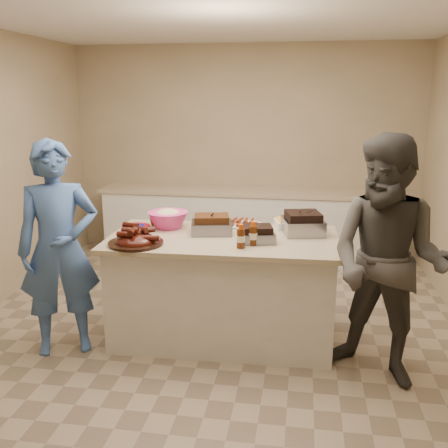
% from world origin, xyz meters
% --- Properties ---
extents(room, '(4.50, 5.00, 2.70)m').
position_xyz_m(room, '(0.00, 0.00, 0.00)').
color(room, tan).
rests_on(room, ground).
extents(back_counter, '(3.60, 0.64, 0.90)m').
position_xyz_m(back_counter, '(0.00, 2.20, 0.45)').
color(back_counter, silver).
rests_on(back_counter, ground).
extents(island, '(1.94, 1.06, 0.91)m').
position_xyz_m(island, '(0.13, -0.03, 0.00)').
color(island, silver).
rests_on(island, ground).
extents(rib_platter, '(0.44, 0.44, 0.18)m').
position_xyz_m(rib_platter, '(-0.53, -0.35, 0.91)').
color(rib_platter, '#451108').
rests_on(rib_platter, island).
extents(pulled_pork_tray, '(0.39, 0.32, 0.10)m').
position_xyz_m(pulled_pork_tray, '(0.01, 0.06, 0.91)').
color(pulled_pork_tray, '#47230F').
rests_on(pulled_pork_tray, island).
extents(brisket_tray, '(0.32, 0.28, 0.08)m').
position_xyz_m(brisket_tray, '(0.42, -0.13, 0.91)').
color(brisket_tray, black).
rests_on(brisket_tray, island).
extents(roasting_pan, '(0.39, 0.39, 0.13)m').
position_xyz_m(roasting_pan, '(0.78, 0.17, 0.91)').
color(roasting_pan, gray).
rests_on(roasting_pan, island).
extents(coleslaw_bowl, '(0.37, 0.37, 0.25)m').
position_xyz_m(coleslaw_bowl, '(-0.41, 0.19, 0.91)').
color(coleslaw_bowl, '#E0388F').
rests_on(coleslaw_bowl, island).
extents(sausage_plate, '(0.35, 0.35, 0.05)m').
position_xyz_m(sausage_plate, '(0.27, 0.36, 0.91)').
color(sausage_plate, silver).
rests_on(sausage_plate, island).
extents(mac_cheese_dish, '(0.37, 0.31, 0.09)m').
position_xyz_m(mac_cheese_dish, '(0.70, 0.38, 0.91)').
color(mac_cheese_dish, gold).
rests_on(mac_cheese_dish, island).
extents(bbq_bottle_a, '(0.07, 0.07, 0.19)m').
position_xyz_m(bbq_bottle_a, '(0.31, -0.32, 0.91)').
color(bbq_bottle_a, '#411C07').
rests_on(bbq_bottle_a, island).
extents(bbq_bottle_b, '(0.07, 0.07, 0.19)m').
position_xyz_m(bbq_bottle_b, '(0.40, -0.23, 0.91)').
color(bbq_bottle_b, '#411C07').
rests_on(bbq_bottle_b, island).
extents(mustard_bottle, '(0.05, 0.05, 0.13)m').
position_xyz_m(mustard_bottle, '(-0.12, 0.08, 0.91)').
color(mustard_bottle, yellow).
rests_on(mustard_bottle, island).
extents(sauce_bowl, '(0.13, 0.04, 0.13)m').
position_xyz_m(sauce_bowl, '(-0.02, 0.09, 0.91)').
color(sauce_bowl, silver).
rests_on(sauce_bowl, island).
extents(plate_stack_large, '(0.26, 0.26, 0.03)m').
position_xyz_m(plate_stack_large, '(-0.68, 0.10, 0.91)').
color(plate_stack_large, '#A70B1A').
rests_on(plate_stack_large, island).
extents(plate_stack_small, '(0.17, 0.17, 0.02)m').
position_xyz_m(plate_stack_small, '(-0.61, -0.13, 0.91)').
color(plate_stack_small, '#A70B1A').
rests_on(plate_stack_small, island).
extents(plastic_cup, '(0.09, 0.09, 0.09)m').
position_xyz_m(plastic_cup, '(-0.55, 0.22, 0.91)').
color(plastic_cup, '#8A4113').
rests_on(plastic_cup, island).
extents(basket_stack, '(0.22, 0.19, 0.10)m').
position_xyz_m(basket_stack, '(-0.04, 0.28, 0.91)').
color(basket_stack, '#A70B1A').
rests_on(basket_stack, island).
extents(guest_blue, '(1.32, 1.85, 0.42)m').
position_xyz_m(guest_blue, '(-1.13, -0.46, 0.00)').
color(guest_blue, '#3F63A5').
rests_on(guest_blue, ground).
extents(guest_gray, '(1.65, 2.01, 0.69)m').
position_xyz_m(guest_gray, '(1.38, -0.50, 0.00)').
color(guest_gray, '#45433E').
rests_on(guest_gray, ground).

